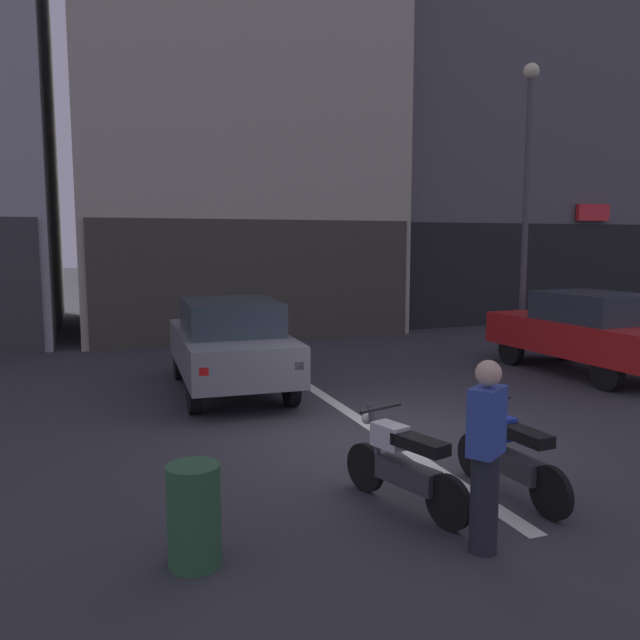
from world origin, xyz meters
The scene contains 11 objects.
ground_plane centered at (0.00, 0.00, 0.00)m, with size 120.00×120.00×0.00m, color #333338.
lane_centre_line centered at (0.00, 6.00, 0.00)m, with size 0.20×18.00×0.01m, color silver.
building_mid_block centered at (0.47, 13.30, 6.03)m, with size 8.84×9.31×12.09m.
building_far_right centered at (9.91, 13.30, 6.59)m, with size 9.91×7.74×13.21m.
car_grey_crossing_near centered at (-1.43, 3.45, 0.89)m, with size 1.95×4.18×1.64m.
car_red_parked_kerbside centered at (5.60, 2.53, 0.89)m, with size 1.93×4.17×1.64m.
street_lamp centered at (5.96, 5.07, 4.07)m, with size 0.36×0.36×6.67m.
motorcycle_white_row_leftmost centered at (-0.87, -2.02, 0.46)m, with size 0.66×1.61×0.98m.
motorcycle_blue_row_left_mid centered at (0.30, -2.13, 0.46)m, with size 0.55×1.67×0.98m.
person_by_motorcycles centered at (-0.63, -3.04, 0.86)m, with size 0.42×0.38×1.67m.
trash_bin centered at (-2.99, -2.43, 0.42)m, with size 0.44×0.44×0.85m, color #2D5938.
Camera 1 is at (-3.72, -7.44, 2.65)m, focal length 35.74 mm.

